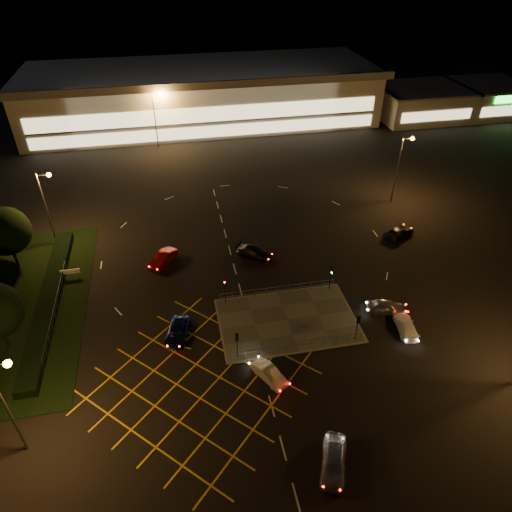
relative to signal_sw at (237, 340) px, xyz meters
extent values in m
plane|color=black|center=(4.00, 5.99, -2.37)|extent=(180.00, 180.00, 0.00)
cube|color=#4C4944|center=(6.00, 3.99, -2.31)|extent=(14.00, 9.00, 0.12)
cube|color=black|center=(-24.00, 11.99, -2.33)|extent=(18.00, 30.00, 0.08)
cube|color=black|center=(-19.00, 11.99, -1.87)|extent=(2.00, 26.00, 1.00)
cube|color=beige|center=(4.00, 67.99, 2.63)|extent=(70.00, 25.00, 10.00)
cube|color=slate|center=(4.00, 67.99, 7.83)|extent=(72.00, 26.50, 0.60)
cube|color=#FFEAA5|center=(4.00, 55.44, 2.63)|extent=(66.00, 0.20, 3.00)
cube|color=#FFEAA5|center=(4.00, 55.44, -0.57)|extent=(66.00, 0.20, 2.20)
cube|color=beige|center=(50.00, 59.99, 0.63)|extent=(18.00, 14.00, 6.00)
cube|color=slate|center=(50.00, 59.99, 3.78)|extent=(18.80, 14.80, 0.40)
cube|color=#FFEAA5|center=(50.00, 52.94, 0.23)|extent=(15.30, 0.20, 2.00)
cube|color=beige|center=(66.00, 59.99, 0.63)|extent=(14.00, 14.00, 6.00)
cube|color=slate|center=(66.00, 59.99, 3.78)|extent=(14.80, 14.80, 0.40)
cube|color=#FFEAA5|center=(66.00, 52.94, 0.23)|extent=(11.90, 0.20, 2.00)
cube|color=#19E533|center=(66.00, 52.84, 2.63)|extent=(7.00, 0.30, 1.40)
cylinder|color=slate|center=(-18.00, -6.01, 2.63)|extent=(0.20, 0.20, 10.00)
sphere|color=orange|center=(-16.60, -6.01, 7.38)|extent=(0.56, 0.56, 0.56)
cylinder|color=slate|center=(-20.00, 23.99, 2.63)|extent=(0.20, 0.20, 10.00)
cylinder|color=slate|center=(-19.30, 23.99, 7.43)|extent=(1.40, 0.12, 0.12)
sphere|color=orange|center=(-18.60, 23.99, 7.38)|extent=(0.56, 0.56, 0.56)
cylinder|color=slate|center=(28.00, 25.99, 2.63)|extent=(0.20, 0.20, 10.00)
cylinder|color=slate|center=(28.70, 25.99, 7.43)|extent=(1.40, 0.12, 0.12)
sphere|color=orange|center=(29.40, 25.99, 7.38)|extent=(0.56, 0.56, 0.56)
cylinder|color=slate|center=(-6.00, 53.99, 2.63)|extent=(0.20, 0.20, 10.00)
cylinder|color=slate|center=(-5.30, 53.99, 7.43)|extent=(1.40, 0.12, 0.12)
sphere|color=orange|center=(-4.60, 53.99, 7.38)|extent=(0.56, 0.56, 0.56)
cylinder|color=slate|center=(34.00, 55.99, 2.63)|extent=(0.20, 0.20, 10.00)
cylinder|color=slate|center=(34.70, 55.99, 7.43)|extent=(1.40, 0.12, 0.12)
sphere|color=orange|center=(35.40, 55.99, 7.38)|extent=(0.56, 0.56, 0.56)
cylinder|color=black|center=(0.00, -0.01, -0.75)|extent=(0.10, 0.10, 3.00)
cube|color=black|center=(0.00, -0.01, 0.45)|extent=(0.28, 0.18, 0.90)
sphere|color=#19FF33|center=(0.00, 0.12, 0.45)|extent=(0.16, 0.16, 0.16)
cylinder|color=black|center=(12.00, -0.01, -0.75)|extent=(0.10, 0.10, 3.00)
cube|color=black|center=(12.00, -0.01, 0.45)|extent=(0.28, 0.18, 0.90)
sphere|color=#19FF33|center=(12.00, 0.12, 0.45)|extent=(0.16, 0.16, 0.16)
cylinder|color=black|center=(0.00, 7.99, -0.75)|extent=(0.10, 0.10, 3.00)
cube|color=black|center=(0.00, 7.99, 0.45)|extent=(0.28, 0.18, 0.90)
sphere|color=#FF0C0C|center=(0.00, 7.86, 0.45)|extent=(0.16, 0.16, 0.16)
cylinder|color=black|center=(12.00, 7.99, -0.75)|extent=(0.10, 0.10, 3.00)
cube|color=black|center=(12.00, 7.99, 0.45)|extent=(0.28, 0.18, 0.90)
sphere|color=#19FF33|center=(12.00, 7.86, 0.45)|extent=(0.16, 0.16, 0.16)
cylinder|color=black|center=(-24.00, 19.99, -0.93)|extent=(0.36, 0.36, 2.88)
sphere|color=black|center=(-24.00, 19.99, 2.59)|extent=(5.76, 5.76, 5.76)
cylinder|color=black|center=(-22.00, 5.99, -1.02)|extent=(0.36, 0.36, 2.70)
imported|color=silver|center=(5.40, -12.26, -1.58)|extent=(3.52, 4.97, 1.57)
imported|color=beige|center=(2.44, -3.01, -1.73)|extent=(3.08, 4.05, 1.28)
imported|color=#0B1745|center=(-5.45, 4.07, -1.75)|extent=(3.06, 4.78, 1.23)
imported|color=black|center=(4.90, 15.90, -1.67)|extent=(5.02, 4.38, 1.39)
imported|color=silver|center=(16.83, 3.22, -1.65)|extent=(4.49, 2.81, 1.42)
imported|color=maroon|center=(-6.41, 16.87, -1.65)|extent=(3.83, 4.40, 1.44)
imported|color=black|center=(24.67, 16.80, -1.71)|extent=(5.16, 4.20, 1.31)
imported|color=white|center=(17.55, 0.23, -1.76)|extent=(2.40, 4.45, 1.22)
camera|label=1|loc=(-4.17, -29.66, 31.41)|focal=32.00mm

